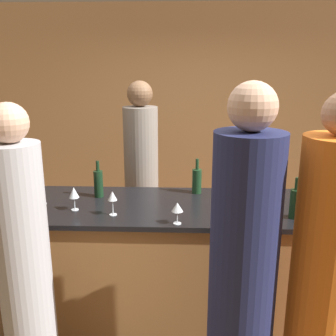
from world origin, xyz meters
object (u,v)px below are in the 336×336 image
Objects in this scene: bartender at (142,192)px; guest_2 at (26,283)px; wine_bottle_1 at (197,180)px; guest_1 at (242,294)px; wine_bottle_0 at (98,183)px; wine_bottle_2 at (295,203)px; guest_0 at (322,301)px.

bartender reaches higher than guest_2.
guest_2 is at bearing -133.73° from wine_bottle_1.
guest_1 is 1.19m from wine_bottle_1.
wine_bottle_0 is at bearing 67.08° from bartender.
wine_bottle_1 is (0.76, 0.12, -0.01)m from wine_bottle_0.
wine_bottle_1 is at bearing 142.43° from wine_bottle_2.
guest_2 reaches higher than wine_bottle_2.
guest_1 is at bearing -123.45° from wine_bottle_2.
guest_0 reaches higher than guest_2.
bartender is at bearing 134.87° from wine_bottle_1.
guest_1 is at bearing 178.31° from guest_0.
guest_0 reaches higher than wine_bottle_1.
guest_0 is at bearing -4.85° from guest_2.
guest_2 is at bearing 72.39° from bartender.
guest_1 is at bearing -5.92° from guest_2.
guest_2 is 1.45m from wine_bottle_1.
bartender is at bearing 112.73° from guest_1.
bartender is at bearing 138.88° from wine_bottle_2.
bartender is at bearing 72.39° from guest_2.
guest_0 is at bearing -1.69° from guest_1.
wine_bottle_1 is (0.98, 1.03, 0.29)m from guest_2.
guest_2 is 1.73m from wine_bottle_2.
guest_0 is (1.09, -1.66, -0.00)m from bartender.
wine_bottle_0 reaches higher than wine_bottle_1.
guest_2 is at bearing 174.08° from guest_1.
guest_0 is 1.73m from wine_bottle_0.
wine_bottle_0 is (-1.35, 1.04, 0.28)m from guest_0.
guest_1 is (0.69, -1.65, 0.02)m from bartender.
wine_bottle_1 is 1.00× the size of wine_bottle_2.
wine_bottle_2 is at bearing -37.57° from wine_bottle_1.
wine_bottle_2 is at bearing 18.54° from guest_2.
wine_bottle_1 is 0.80m from wine_bottle_2.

